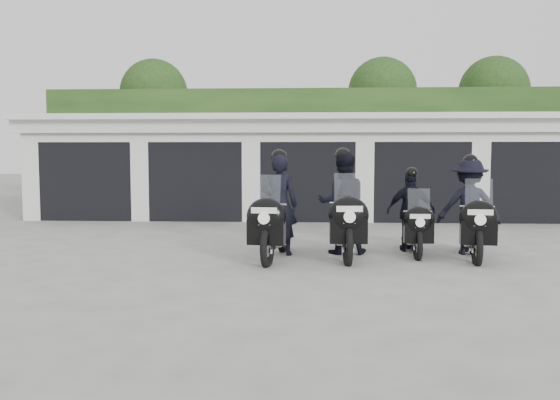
{
  "coord_description": "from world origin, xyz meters",
  "views": [
    {
      "loc": [
        0.1,
        -10.74,
        1.93
      ],
      "look_at": [
        -0.47,
        0.04,
        1.05
      ],
      "focal_mm": 38.0,
      "sensor_mm": 36.0,
      "label": 1
    }
  ],
  "objects_px": {
    "police_bike_c": "(412,216)",
    "police_bike_d": "(470,211)",
    "police_bike_a": "(276,214)",
    "police_bike_b": "(343,209)"
  },
  "relations": [
    {
      "from": "police_bike_a",
      "to": "police_bike_c",
      "type": "bearing_deg",
      "value": 22.73
    },
    {
      "from": "police_bike_c",
      "to": "police_bike_a",
      "type": "bearing_deg",
      "value": -163.32
    },
    {
      "from": "police_bike_d",
      "to": "police_bike_a",
      "type": "bearing_deg",
      "value": -166.71
    },
    {
      "from": "police_bike_b",
      "to": "police_bike_c",
      "type": "xyz_separation_m",
      "value": [
        1.33,
        0.38,
        -0.16
      ]
    },
    {
      "from": "police_bike_c",
      "to": "police_bike_d",
      "type": "height_order",
      "value": "police_bike_d"
    },
    {
      "from": "police_bike_a",
      "to": "police_bike_d",
      "type": "distance_m",
      "value": 3.61
    },
    {
      "from": "police_bike_b",
      "to": "police_bike_d",
      "type": "relative_size",
      "value": 1.07
    },
    {
      "from": "police_bike_c",
      "to": "police_bike_d",
      "type": "relative_size",
      "value": 0.87
    },
    {
      "from": "police_bike_a",
      "to": "police_bike_b",
      "type": "distance_m",
      "value": 1.28
    },
    {
      "from": "police_bike_a",
      "to": "police_bike_c",
      "type": "relative_size",
      "value": 1.21
    }
  ]
}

